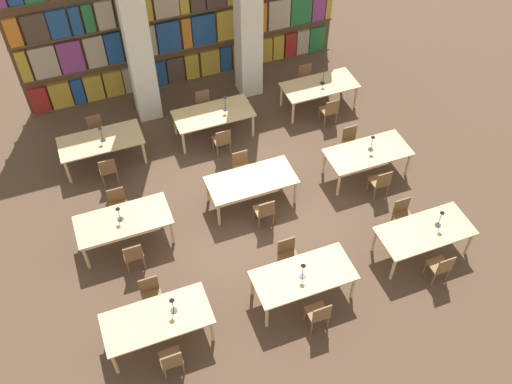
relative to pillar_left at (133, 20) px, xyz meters
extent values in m
plane|color=#4C3828|center=(1.53, -4.29, -3.00)|extent=(40.00, 40.00, 0.00)
cube|color=brown|center=(1.53, 1.21, -2.98)|extent=(9.43, 0.35, 0.03)
cube|color=maroon|center=(-2.85, 1.18, -2.56)|extent=(0.48, 0.20, 0.83)
cube|color=#B7932D|center=(-2.25, 1.18, -2.56)|extent=(0.59, 0.20, 0.83)
cube|color=navy|center=(-1.77, 1.18, -2.56)|extent=(0.32, 0.20, 0.83)
cube|color=#B7932D|center=(-1.31, 1.18, -2.56)|extent=(0.51, 0.20, 0.83)
cube|color=#B7932D|center=(-0.73, 1.18, -2.56)|extent=(0.53, 0.20, 0.83)
cube|color=tan|center=(-0.11, 1.18, -2.56)|extent=(0.67, 0.20, 0.83)
cube|color=navy|center=(0.55, 1.18, -2.56)|extent=(0.57, 0.20, 0.83)
cube|color=#47382D|center=(1.13, 1.18, -2.56)|extent=(0.50, 0.20, 0.83)
cube|color=#B7932D|center=(1.65, 1.18, -2.56)|extent=(0.40, 0.20, 0.83)
cube|color=#B7932D|center=(2.22, 1.18, -2.56)|extent=(0.59, 0.20, 0.83)
cube|color=navy|center=(2.72, 1.18, -2.56)|extent=(0.36, 0.20, 0.83)
cube|color=#B7932D|center=(3.26, 1.18, -2.56)|extent=(0.61, 0.20, 0.83)
cube|color=#B7932D|center=(3.93, 1.18, -2.56)|extent=(0.64, 0.20, 0.83)
cube|color=#B7932D|center=(4.47, 1.18, -2.56)|extent=(0.35, 0.20, 0.83)
cube|color=maroon|center=(4.88, 1.18, -2.56)|extent=(0.36, 0.20, 0.83)
cube|color=tan|center=(5.30, 1.18, -2.56)|extent=(0.41, 0.20, 0.83)
cube|color=#236B38|center=(5.80, 1.18, -2.56)|extent=(0.52, 0.20, 0.83)
cube|color=brown|center=(1.53, 1.21, -1.89)|extent=(9.43, 0.35, 0.03)
cube|color=#B7932D|center=(-2.95, 1.18, -1.40)|extent=(0.28, 0.20, 0.95)
cube|color=tan|center=(-2.40, 1.18, -1.40)|extent=(0.69, 0.20, 0.95)
cube|color=#84387A|center=(-1.70, 1.18, -1.40)|extent=(0.64, 0.20, 0.95)
cube|color=tan|center=(-1.04, 1.18, -1.40)|extent=(0.53, 0.20, 0.95)
cube|color=navy|center=(-0.51, 1.18, -1.40)|extent=(0.44, 0.20, 0.95)
cube|color=tan|center=(0.04, 1.18, -1.40)|extent=(0.53, 0.20, 0.95)
cube|color=tan|center=(0.52, 1.18, -1.40)|extent=(0.32, 0.20, 0.95)
cube|color=navy|center=(1.06, 1.18, -1.40)|extent=(0.66, 0.20, 0.95)
cube|color=orange|center=(1.59, 1.18, -1.40)|extent=(0.27, 0.20, 0.95)
cube|color=navy|center=(2.09, 1.18, -1.40)|extent=(0.69, 0.20, 0.95)
cube|color=#B7932D|center=(2.77, 1.18, -1.40)|extent=(0.55, 0.20, 0.95)
cube|color=#236B38|center=(3.20, 1.18, -1.40)|extent=(0.28, 0.20, 0.95)
cube|color=orange|center=(3.70, 1.18, -1.40)|extent=(0.68, 0.20, 0.95)
cube|color=tan|center=(4.46, 1.18, -1.40)|extent=(0.69, 0.20, 0.95)
cube|color=#236B38|center=(5.18, 1.18, -1.40)|extent=(0.68, 0.20, 0.95)
cube|color=#84387A|center=(5.76, 1.18, -1.40)|extent=(0.42, 0.20, 0.95)
cube|color=#B7932D|center=(6.10, 1.18, -1.40)|extent=(0.18, 0.20, 0.95)
cube|color=brown|center=(1.53, 1.21, -0.78)|extent=(9.43, 0.35, 0.03)
cube|color=orange|center=(-2.91, 1.18, -0.37)|extent=(0.35, 0.20, 0.80)
cube|color=#47382D|center=(-2.36, 1.18, -0.37)|extent=(0.61, 0.20, 0.80)
cube|color=navy|center=(-1.78, 1.18, -0.37)|extent=(0.50, 0.20, 0.80)
cube|color=navy|center=(-1.33, 1.18, -0.37)|extent=(0.28, 0.20, 0.80)
cube|color=#236B38|center=(-1.00, 1.18, -0.37)|extent=(0.27, 0.20, 0.80)
cube|color=tan|center=(-0.57, 1.18, -0.37)|extent=(0.46, 0.20, 0.80)
cube|color=#47382D|center=(-0.11, 1.18, -0.37)|extent=(0.34, 0.20, 0.80)
cube|color=#B7932D|center=(0.42, 1.18, -0.37)|extent=(0.57, 0.20, 0.80)
cube|color=tan|center=(1.10, 1.18, -0.37)|extent=(0.68, 0.20, 0.80)
cube|color=silver|center=(0.00, 0.00, 0.00)|extent=(0.64, 0.64, 6.00)
cube|color=tan|center=(-1.49, -7.04, -2.24)|extent=(2.12, 1.00, 0.04)
cylinder|color=tan|center=(-2.47, -7.46, -2.63)|extent=(0.07, 0.07, 0.74)
cylinder|color=tan|center=(-0.51, -7.46, -2.63)|extent=(0.07, 0.07, 0.74)
cylinder|color=tan|center=(-2.47, -6.62, -2.63)|extent=(0.07, 0.07, 0.74)
cylinder|color=tan|center=(-0.51, -6.62, -2.63)|extent=(0.07, 0.07, 0.74)
cylinder|color=brown|center=(-1.62, -7.59, -2.79)|extent=(0.04, 0.04, 0.41)
cylinder|color=brown|center=(-1.26, -7.59, -2.79)|extent=(0.04, 0.04, 0.41)
cylinder|color=brown|center=(-1.62, -7.93, -2.79)|extent=(0.04, 0.04, 0.41)
cylinder|color=brown|center=(-1.26, -7.93, -2.79)|extent=(0.04, 0.04, 0.41)
cube|color=brown|center=(-1.44, -7.76, -2.57)|extent=(0.42, 0.40, 0.04)
cube|color=brown|center=(-1.44, -7.94, -2.34)|extent=(0.40, 0.03, 0.42)
cylinder|color=brown|center=(-1.26, -6.49, -2.79)|extent=(0.04, 0.04, 0.41)
cylinder|color=brown|center=(-1.62, -6.49, -2.79)|extent=(0.04, 0.04, 0.41)
cylinder|color=brown|center=(-1.26, -6.15, -2.79)|extent=(0.04, 0.04, 0.41)
cylinder|color=brown|center=(-1.62, -6.15, -2.79)|extent=(0.04, 0.04, 0.41)
cube|color=brown|center=(-1.44, -6.32, -2.57)|extent=(0.42, 0.40, 0.04)
cube|color=brown|center=(-1.44, -6.14, -2.34)|extent=(0.40, 0.03, 0.42)
cylinder|color=#232328|center=(-1.13, -7.00, -2.21)|extent=(0.14, 0.14, 0.01)
cylinder|color=#232328|center=(-1.13, -7.00, -2.02)|extent=(0.02, 0.02, 0.37)
cone|color=#232328|center=(-1.13, -7.00, -1.80)|extent=(0.11, 0.11, 0.07)
cube|color=tan|center=(1.59, -7.14, -2.24)|extent=(2.12, 1.00, 0.04)
cylinder|color=tan|center=(0.61, -7.56, -2.63)|extent=(0.07, 0.07, 0.74)
cylinder|color=tan|center=(2.57, -7.56, -2.63)|extent=(0.07, 0.07, 0.74)
cylinder|color=tan|center=(0.61, -6.72, -2.63)|extent=(0.07, 0.07, 0.74)
cylinder|color=tan|center=(2.57, -6.72, -2.63)|extent=(0.07, 0.07, 0.74)
cylinder|color=brown|center=(1.41, -7.69, -2.79)|extent=(0.04, 0.04, 0.41)
cylinder|color=brown|center=(1.77, -7.69, -2.79)|extent=(0.04, 0.04, 0.41)
cylinder|color=brown|center=(1.41, -8.03, -2.79)|extent=(0.04, 0.04, 0.41)
cylinder|color=brown|center=(1.77, -8.03, -2.79)|extent=(0.04, 0.04, 0.41)
cube|color=brown|center=(1.59, -7.86, -2.57)|extent=(0.42, 0.40, 0.04)
cube|color=brown|center=(1.59, -8.04, -2.34)|extent=(0.40, 0.03, 0.42)
cylinder|color=brown|center=(1.77, -6.59, -2.79)|extent=(0.04, 0.04, 0.41)
cylinder|color=brown|center=(1.41, -6.59, -2.79)|extent=(0.04, 0.04, 0.41)
cylinder|color=brown|center=(1.77, -6.25, -2.79)|extent=(0.04, 0.04, 0.41)
cylinder|color=brown|center=(1.41, -6.25, -2.79)|extent=(0.04, 0.04, 0.41)
cube|color=brown|center=(1.59, -6.42, -2.57)|extent=(0.42, 0.40, 0.04)
cube|color=brown|center=(1.59, -6.24, -2.34)|extent=(0.40, 0.03, 0.42)
cylinder|color=#232328|center=(1.55, -7.17, -2.21)|extent=(0.14, 0.14, 0.01)
cylinder|color=#232328|center=(1.55, -7.17, -2.03)|extent=(0.02, 0.02, 0.36)
cone|color=#232328|center=(1.55, -7.17, -1.81)|extent=(0.11, 0.11, 0.07)
cube|color=tan|center=(4.58, -7.04, -2.24)|extent=(2.12, 1.00, 0.04)
cylinder|color=tan|center=(3.60, -7.46, -2.63)|extent=(0.07, 0.07, 0.74)
cylinder|color=tan|center=(5.56, -7.46, -2.63)|extent=(0.07, 0.07, 0.74)
cylinder|color=tan|center=(3.60, -6.62, -2.63)|extent=(0.07, 0.07, 0.74)
cylinder|color=tan|center=(5.56, -6.62, -2.63)|extent=(0.07, 0.07, 0.74)
cylinder|color=brown|center=(4.36, -7.59, -2.79)|extent=(0.04, 0.04, 0.41)
cylinder|color=brown|center=(4.72, -7.59, -2.79)|extent=(0.04, 0.04, 0.41)
cylinder|color=brown|center=(4.36, -7.93, -2.79)|extent=(0.04, 0.04, 0.41)
cylinder|color=brown|center=(4.72, -7.93, -2.79)|extent=(0.04, 0.04, 0.41)
cube|color=brown|center=(4.54, -7.76, -2.57)|extent=(0.42, 0.40, 0.04)
cube|color=brown|center=(4.54, -7.94, -2.34)|extent=(0.40, 0.03, 0.42)
cylinder|color=brown|center=(4.72, -6.49, -2.79)|extent=(0.04, 0.04, 0.41)
cylinder|color=brown|center=(4.36, -6.49, -2.79)|extent=(0.04, 0.04, 0.41)
cylinder|color=brown|center=(4.72, -6.15, -2.79)|extent=(0.04, 0.04, 0.41)
cylinder|color=brown|center=(4.36, -6.15, -2.79)|extent=(0.04, 0.04, 0.41)
cube|color=brown|center=(4.54, -6.32, -2.57)|extent=(0.42, 0.40, 0.04)
cube|color=brown|center=(4.54, -6.13, -2.34)|extent=(0.40, 0.03, 0.42)
cylinder|color=#232328|center=(4.91, -7.01, -2.21)|extent=(0.14, 0.14, 0.01)
cylinder|color=#232328|center=(4.91, -7.01, -2.00)|extent=(0.02, 0.02, 0.40)
cone|color=#232328|center=(4.91, -7.01, -1.77)|extent=(0.11, 0.11, 0.07)
cube|color=tan|center=(-1.58, -4.35, -2.24)|extent=(2.12, 1.00, 0.04)
cylinder|color=tan|center=(-2.56, -4.77, -2.63)|extent=(0.07, 0.07, 0.74)
cylinder|color=tan|center=(-0.60, -4.77, -2.63)|extent=(0.07, 0.07, 0.74)
cylinder|color=tan|center=(-2.56, -3.93, -2.63)|extent=(0.07, 0.07, 0.74)
cylinder|color=tan|center=(-0.60, -3.93, -2.63)|extent=(0.07, 0.07, 0.74)
cylinder|color=brown|center=(-1.75, -4.90, -2.79)|extent=(0.04, 0.04, 0.41)
cylinder|color=brown|center=(-1.39, -4.90, -2.79)|extent=(0.04, 0.04, 0.41)
cylinder|color=brown|center=(-1.75, -5.24, -2.79)|extent=(0.04, 0.04, 0.41)
cylinder|color=brown|center=(-1.39, -5.24, -2.79)|extent=(0.04, 0.04, 0.41)
cube|color=brown|center=(-1.57, -5.07, -2.57)|extent=(0.42, 0.40, 0.04)
cube|color=brown|center=(-1.57, -5.25, -2.34)|extent=(0.40, 0.03, 0.42)
cylinder|color=brown|center=(-1.39, -3.80, -2.79)|extent=(0.04, 0.04, 0.41)
cylinder|color=brown|center=(-1.75, -3.80, -2.79)|extent=(0.04, 0.04, 0.41)
cylinder|color=brown|center=(-1.39, -3.46, -2.79)|extent=(0.04, 0.04, 0.41)
cylinder|color=brown|center=(-1.75, -3.46, -2.79)|extent=(0.04, 0.04, 0.41)
cube|color=brown|center=(-1.57, -3.63, -2.57)|extent=(0.42, 0.40, 0.04)
cube|color=brown|center=(-1.57, -3.44, -2.34)|extent=(0.40, 0.03, 0.42)
cylinder|color=#232328|center=(-1.62, -4.32, -2.21)|extent=(0.14, 0.14, 0.01)
cylinder|color=#232328|center=(-1.62, -4.32, -2.04)|extent=(0.02, 0.02, 0.34)
cone|color=#232328|center=(-1.62, -4.32, -1.83)|extent=(0.11, 0.11, 0.07)
cube|color=tan|center=(1.54, -4.22, -2.24)|extent=(2.12, 1.00, 0.04)
cylinder|color=tan|center=(0.56, -4.64, -2.63)|extent=(0.07, 0.07, 0.74)
cylinder|color=tan|center=(2.52, -4.64, -2.63)|extent=(0.07, 0.07, 0.74)
cylinder|color=tan|center=(0.56, -3.80, -2.63)|extent=(0.07, 0.07, 0.74)
cylinder|color=tan|center=(2.52, -3.80, -2.63)|extent=(0.07, 0.07, 0.74)
cylinder|color=brown|center=(1.40, -4.77, -2.79)|extent=(0.04, 0.04, 0.41)
cylinder|color=brown|center=(1.76, -4.77, -2.79)|extent=(0.04, 0.04, 0.41)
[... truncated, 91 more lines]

